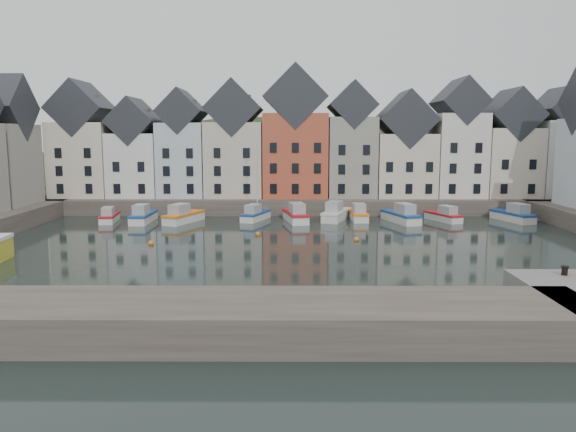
{
  "coord_description": "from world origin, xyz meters",
  "views": [
    {
      "loc": [
        -0.59,
        -49.85,
        10.47
      ],
      "look_at": [
        -0.82,
        6.0,
        2.36
      ],
      "focal_mm": 35.0,
      "sensor_mm": 36.0,
      "label": 1
    }
  ],
  "objects": [
    {
      "name": "boat_h",
      "position": [
        12.78,
        16.91,
        0.78
      ],
      "size": [
        4.02,
        7.15,
        2.62
      ],
      "rotation": [
        0.0,
        0.0,
        0.3
      ],
      "color": "silver",
      "rests_on": "ground"
    },
    {
      "name": "boat_c",
      "position": [
        -13.49,
        16.69,
        0.77
      ],
      "size": [
        4.35,
        7.01,
        2.58
      ],
      "rotation": [
        0.0,
        0.0,
        -0.37
      ],
      "color": "silver",
      "rests_on": "ground"
    },
    {
      "name": "ground",
      "position": [
        0.0,
        0.0,
        0.0
      ],
      "size": [
        260.0,
        260.0,
        0.0
      ],
      "primitive_type": "plane",
      "color": "black",
      "rests_on": "ground"
    },
    {
      "name": "far_quay",
      "position": [
        0.0,
        30.0,
        1.0
      ],
      "size": [
        90.0,
        16.0,
        2.0
      ],
      "primitive_type": "cube",
      "color": "#443B34",
      "rests_on": "ground"
    },
    {
      "name": "boat_i",
      "position": [
        18.19,
        17.94,
        0.65
      ],
      "size": [
        3.74,
        5.9,
        2.17
      ],
      "rotation": [
        0.0,
        0.0,
        0.38
      ],
      "color": "silver",
      "rests_on": "ground"
    },
    {
      "name": "hillside",
      "position": [
        0.02,
        56.0,
        -17.96
      ],
      "size": [
        153.6,
        70.4,
        64.0
      ],
      "color": "black",
      "rests_on": "ground"
    },
    {
      "name": "mooring_bollard",
      "position": [
        16.12,
        -16.5,
        2.31
      ],
      "size": [
        0.48,
        0.48,
        0.56
      ],
      "color": "black",
      "rests_on": "near_quay"
    },
    {
      "name": "boat_j",
      "position": [
        26.62,
        17.82,
        0.75
      ],
      "size": [
        3.73,
        6.84,
        2.51
      ],
      "rotation": [
        0.0,
        0.0,
        0.28
      ],
      "color": "silver",
      "rests_on": "ground"
    },
    {
      "name": "boat_f",
      "position": [
        5.04,
        18.76,
        0.79
      ],
      "size": [
        4.32,
        7.22,
        2.65
      ],
      "rotation": [
        0.0,
        0.0,
        -0.34
      ],
      "color": "silver",
      "rests_on": "ground"
    },
    {
      "name": "far_terrace",
      "position": [
        3.21,
        28.0,
        8.88
      ],
      "size": [
        72.37,
        8.16,
        17.78
      ],
      "color": "beige",
      "rests_on": "far_quay"
    },
    {
      "name": "boat_g",
      "position": [
        7.81,
        18.88,
        0.7
      ],
      "size": [
        2.05,
        6.14,
        2.34
      ],
      "rotation": [
        0.0,
        0.0,
        0.03
      ],
      "color": "silver",
      "rests_on": "ground"
    },
    {
      "name": "boat_d",
      "position": [
        -4.93,
        18.55,
        0.73
      ],
      "size": [
        3.67,
        6.15,
        11.24
      ],
      "rotation": [
        0.0,
        0.0,
        -0.34
      ],
      "color": "silver",
      "rests_on": "ground"
    },
    {
      "name": "boat_e",
      "position": [
        0.08,
        17.43,
        0.78
      ],
      "size": [
        3.32,
        7.08,
        2.61
      ],
      "rotation": [
        0.0,
        0.0,
        0.18
      ],
      "color": "silver",
      "rests_on": "ground"
    },
    {
      "name": "boat_a",
      "position": [
        -22.52,
        17.18,
        0.62
      ],
      "size": [
        2.35,
        5.57,
        2.07
      ],
      "rotation": [
        0.0,
        0.0,
        0.13
      ],
      "color": "silver",
      "rests_on": "ground"
    },
    {
      "name": "mooring_buoys",
      "position": [
        -4.0,
        5.33,
        0.15
      ],
      "size": [
        20.5,
        5.5,
        0.5
      ],
      "color": "orange",
      "rests_on": "ground"
    },
    {
      "name": "near_wall",
      "position": [
        -10.0,
        -22.0,
        1.0
      ],
      "size": [
        50.0,
        6.0,
        2.0
      ],
      "primitive_type": "cube",
      "color": "#443B34",
      "rests_on": "ground"
    },
    {
      "name": "boat_b",
      "position": [
        -18.34,
        16.79,
        0.74
      ],
      "size": [
        2.05,
        6.49,
        2.49
      ],
      "rotation": [
        0.0,
        0.0,
        -0.01
      ],
      "color": "silver",
      "rests_on": "ground"
    }
  ]
}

